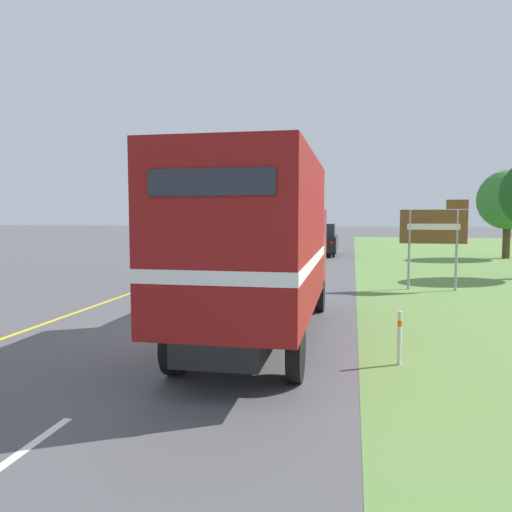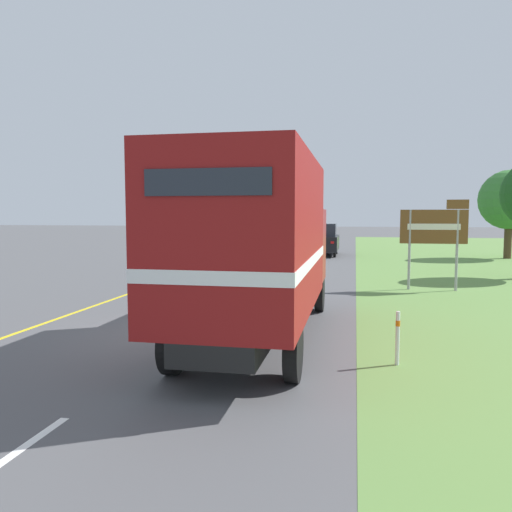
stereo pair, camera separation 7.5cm
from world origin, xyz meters
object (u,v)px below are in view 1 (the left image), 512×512
Objects in this scene: lead_car_white_ahead at (297,231)px; roadside_tree_mid at (508,200)px; horse_trailer_truck at (261,244)px; lead_car_white at (242,249)px; delineator_post at (400,336)px; lead_car_black_ahead at (323,239)px; highway_sign at (435,230)px.

roadside_tree_mid is (14.48, -17.46, 2.45)m from lead_car_white_ahead.
roadside_tree_mid reaches higher than horse_trailer_truck.
delineator_post is (6.02, -14.40, -0.46)m from lead_car_white.
highway_sign reaches higher than lead_car_black_ahead.
highway_sign reaches higher than delineator_post.
lead_car_white is at bearing 104.13° from horse_trailer_truck.
roadside_tree_mid reaches higher than lead_car_white.
lead_car_white reaches higher than delineator_post.
delineator_post is (2.67, -1.10, -1.53)m from horse_trailer_truck.
lead_car_white is at bearing -89.42° from lead_car_white_ahead.
highway_sign is 9.56m from delineator_post.
horse_trailer_truck is 24.70m from roadside_tree_mid.
lead_car_white is at bearing -110.07° from lead_car_black_ahead.
delineator_post is at bearing -81.22° from lead_car_white_ahead.
lead_car_black_ahead is 1.43× the size of highway_sign.
lead_car_white_ahead is 0.85× the size of roadside_tree_mid.
delineator_post is at bearing -83.41° from lead_car_black_ahead.
lead_car_black_ahead is 0.85× the size of roadside_tree_mid.
roadside_tree_mid is at bearing 31.83° from lead_car_white.
highway_sign is at bearing -33.02° from lead_car_white.
lead_car_black_ahead is 17.60m from lead_car_white_ahead.
lead_car_white is at bearing 112.68° from delineator_post.
highway_sign is 3.30× the size of delineator_post.
lead_car_white is at bearing -148.17° from roadside_tree_mid.
lead_car_white is 9.57m from highway_sign.
roadside_tree_mid is (6.25, 14.00, 1.40)m from highway_sign.
lead_car_black_ahead is (3.31, 9.05, 0.06)m from lead_car_white.
lead_car_white_ahead is 22.82m from roadside_tree_mid.
lead_car_white is at bearing 146.98° from highway_sign.
horse_trailer_truck is at bearing -119.62° from highway_sign.
roadside_tree_mid is 24.81m from delineator_post.
horse_trailer_truck is at bearing -84.79° from lead_car_white_ahead.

